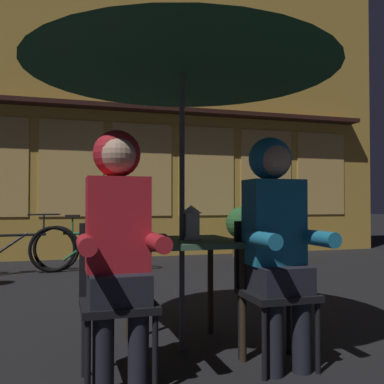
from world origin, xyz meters
The scene contains 13 objects.
ground_plane centered at (0.00, 0.00, 0.00)m, with size 60.00×60.00×0.00m, color black.
cafe_table centered at (0.00, 0.00, 0.64)m, with size 0.72×0.72×0.74m.
patio_umbrella centered at (0.00, 0.00, 2.06)m, with size 2.10×2.10×2.31m.
lantern centered at (0.06, -0.01, 0.86)m, with size 0.11×0.11×0.23m.
chair_left centered at (-0.48, -0.37, 0.49)m, with size 0.40×0.40×0.87m.
chair_right centered at (0.48, -0.37, 0.49)m, with size 0.40×0.40×0.87m.
person_left_hooded centered at (-0.48, -0.43, 0.85)m, with size 0.45×0.56×1.40m.
person_right_hooded centered at (0.48, -0.43, 0.85)m, with size 0.45×0.56×1.40m.
shopfront_building centered at (0.64, 5.39, 3.09)m, with size 10.00×0.93×6.20m.
bicycle_second centered at (-1.41, 3.60, 0.35)m, with size 1.67×0.28×0.84m.
bicycle_third centered at (-0.35, 3.65, 0.35)m, with size 1.67×0.33×0.84m.
book centered at (-0.17, 0.20, 0.75)m, with size 0.20×0.14×0.02m, color #661E7A.
potted_plant centered at (2.40, 4.57, 0.54)m, with size 0.60×0.60×0.92m.
Camera 1 is at (-0.78, -2.84, 0.99)m, focal length 40.79 mm.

